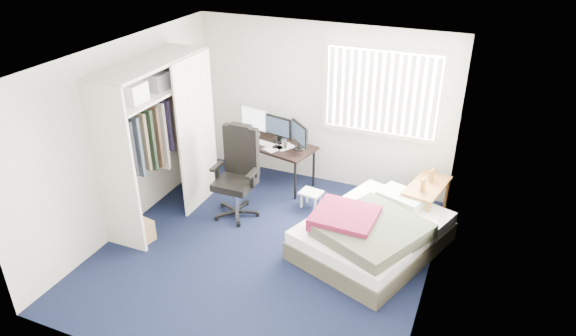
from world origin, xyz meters
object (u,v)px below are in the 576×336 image
at_px(desk, 273,140).
at_px(nightstand, 427,189).
at_px(bed, 372,233).
at_px(office_chair, 238,181).

relative_size(desk, nightstand, 1.59).
height_order(nightstand, bed, nightstand).
bearing_deg(office_chair, desk, 85.89).
relative_size(desk, office_chair, 1.11).
bearing_deg(bed, nightstand, 62.45).
relative_size(office_chair, bed, 0.58).
bearing_deg(desk, bed, -32.79).
height_order(desk, bed, desk).
xyz_separation_m(office_chair, nightstand, (2.49, 0.79, 0.01)).
bearing_deg(office_chair, nightstand, 17.61).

